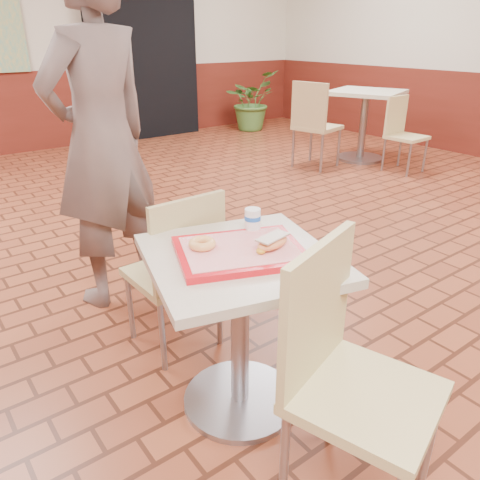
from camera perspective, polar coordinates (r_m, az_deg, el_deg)
room_shell at (r=2.58m, az=14.85°, el=24.19°), size 8.01×10.01×3.01m
wainscot_band at (r=2.76m, az=12.67°, el=3.04°), size 8.00×10.00×1.00m
corridor_doorway at (r=7.27m, az=-11.59°, el=20.79°), size 1.60×0.22×2.20m
promo_poster at (r=6.73m, az=-27.26°, el=22.87°), size 0.50×0.03×1.20m
main_table at (r=1.85m, az=0.00°, el=-8.24°), size 0.67×0.67×0.71m
chair_main_front at (r=1.55m, az=12.75°, el=-15.00°), size 0.52×0.52×0.90m
chair_main_back at (r=2.21m, az=-7.46°, el=-3.20°), size 0.39×0.39×0.82m
customer at (r=2.66m, az=-16.47°, el=11.67°), size 0.79×0.64×1.87m
serving_tray at (r=1.73m, az=0.00°, el=-1.39°), size 0.46×0.36×0.03m
ring_donut at (r=1.72m, az=-4.64°, el=-0.43°), size 0.10×0.10×0.03m
long_john_donut at (r=1.72m, az=3.90°, el=-0.33°), size 0.16×0.10×0.05m
paper_cup at (r=1.88m, az=1.55°, el=2.65°), size 0.07×0.07×0.08m
second_table at (r=6.02m, az=14.92°, el=14.65°), size 0.78×0.78×0.83m
chair_second_left at (r=5.50m, az=9.01°, el=14.14°), size 0.53×0.53×0.97m
chair_second_front at (r=5.66m, az=19.16°, el=12.54°), size 0.39×0.39×0.81m
potted_plant at (r=7.76m, az=1.32°, el=16.61°), size 1.02×0.96×0.90m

